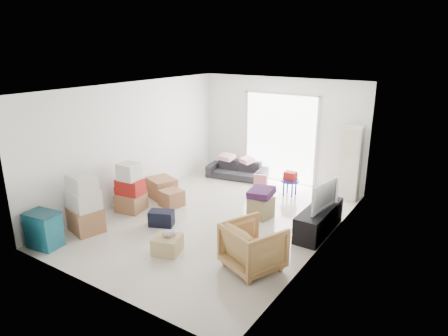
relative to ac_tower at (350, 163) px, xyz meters
name	(u,v)px	position (x,y,z in m)	size (l,w,h in m)	color
room_shell	(215,157)	(-1.95, -2.65, 0.48)	(4.98, 6.48, 3.18)	beige
sliding_door	(280,134)	(-1.95, 0.33, 0.37)	(2.10, 0.04, 2.33)	white
ac_tower	(350,163)	(0.00, 0.00, 0.00)	(0.45, 0.30, 1.75)	beige
tv_console	(319,220)	(0.05, -2.05, -0.62)	(0.45, 1.51, 0.50)	black
television	(320,205)	(0.05, -2.05, -0.31)	(0.95, 0.55, 0.12)	black
sofa	(237,167)	(-2.96, -0.15, -0.56)	(1.60, 0.47, 0.63)	#2C2B31
pillow_left	(227,152)	(-3.26, -0.18, -0.18)	(0.40, 0.32, 0.13)	#E9A9C3
pillow_right	(247,155)	(-2.65, -0.14, -0.18)	(0.39, 0.31, 0.13)	#E9A9C3
armchair	(253,244)	(-0.37, -3.88, -0.45)	(0.83, 0.78, 0.86)	tan
storage_bins	(44,230)	(-3.85, -5.30, -0.54)	(0.63, 0.48, 0.66)	#135363
box_stack_a	(84,206)	(-3.75, -4.48, -0.36)	(0.74, 0.67, 1.15)	#9A6D45
box_stack_b	(130,190)	(-3.75, -3.28, -0.41)	(0.62, 0.62, 1.07)	#9A6D45
box_stack_c	(162,188)	(-3.72, -2.32, -0.64)	(0.79, 0.72, 0.47)	#9A6D45
loose_box	(172,198)	(-3.18, -2.60, -0.69)	(0.44, 0.44, 0.37)	#9A6D45
duffel_bag	(161,218)	(-2.69, -3.49, -0.72)	(0.48, 0.29, 0.31)	black
ottoman	(261,207)	(-1.22, -2.03, -0.66)	(0.44, 0.44, 0.44)	#8C8051
blanket	(261,194)	(-1.22, -2.03, -0.37)	(0.48, 0.48, 0.14)	#472050
kids_table	(290,179)	(-1.24, -0.53, -0.47)	(0.44, 0.44, 0.58)	#1620AE
toy_walker	(259,189)	(-1.90, -0.88, -0.74)	(0.42, 0.39, 0.47)	silver
wood_crate	(167,244)	(-1.87, -4.26, -0.72)	(0.45, 0.45, 0.30)	tan
plush_bunny	(169,234)	(-1.84, -4.25, -0.51)	(0.29, 0.16, 0.14)	#B2ADA8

